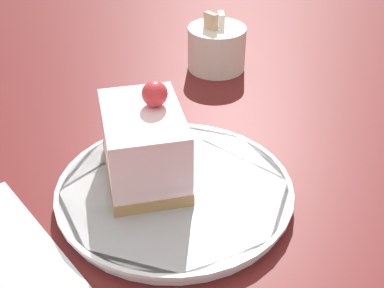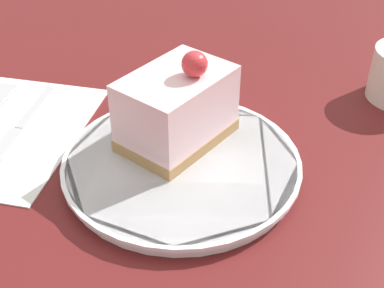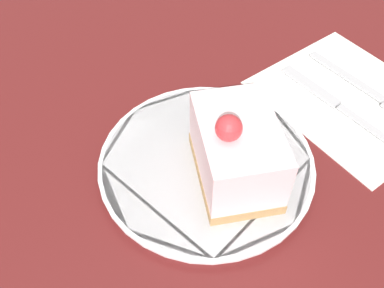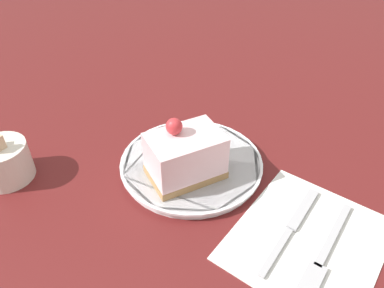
% 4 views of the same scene
% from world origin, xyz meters
% --- Properties ---
extents(ground_plane, '(4.00, 4.00, 0.00)m').
position_xyz_m(ground_plane, '(0.00, 0.00, 0.00)').
color(ground_plane, '#5B1919').
extents(plate, '(0.23, 0.23, 0.01)m').
position_xyz_m(plate, '(-0.03, -0.03, 0.01)').
color(plate, white).
rests_on(plate, ground_plane).
extents(cake_slice, '(0.10, 0.12, 0.10)m').
position_xyz_m(cake_slice, '(-0.05, -0.00, 0.05)').
color(cake_slice, '#9E7547').
rests_on(cake_slice, plate).
extents(napkin, '(0.22, 0.24, 0.00)m').
position_xyz_m(napkin, '(-0.24, -0.05, 0.00)').
color(napkin, white).
rests_on(napkin, ground_plane).
extents(fork, '(0.06, 0.17, 0.00)m').
position_xyz_m(fork, '(-0.27, -0.04, 0.01)').
color(fork, '#B2B2B7').
rests_on(fork, napkin).
extents(knife, '(0.05, 0.17, 0.00)m').
position_xyz_m(knife, '(-0.21, -0.06, 0.01)').
color(knife, '#B2B2B7').
rests_on(knife, napkin).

